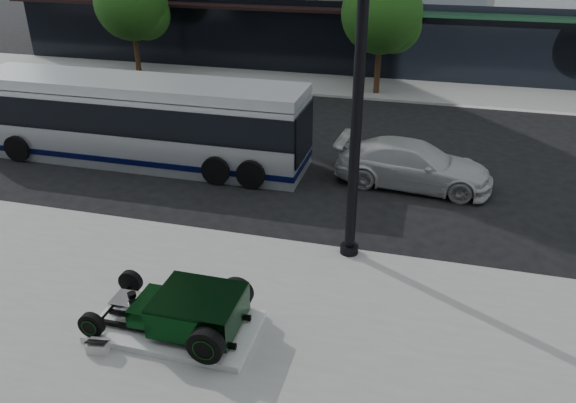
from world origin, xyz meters
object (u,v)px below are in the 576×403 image
(lamppost, at_px, (358,104))
(transit_bus, at_px, (138,120))
(hot_rod, at_px, (189,310))
(white_sedan, at_px, (413,164))

(lamppost, xyz_separation_m, transit_bus, (-8.34, 4.60, -2.59))
(hot_rod, bearing_deg, transit_bus, 123.54)
(lamppost, distance_m, transit_bus, 9.87)
(hot_rod, xyz_separation_m, white_sedan, (3.93, 8.84, 0.03))
(lamppost, bearing_deg, hot_rod, -123.94)
(white_sedan, bearing_deg, hot_rod, 160.49)
(hot_rod, bearing_deg, white_sedan, 66.06)
(lamppost, xyz_separation_m, white_sedan, (1.26, 4.88, -3.35))
(lamppost, height_order, white_sedan, lamppost)
(hot_rod, height_order, transit_bus, transit_bus)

